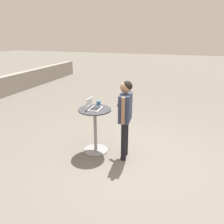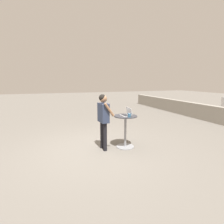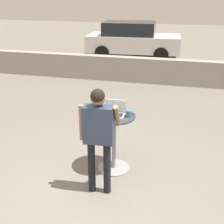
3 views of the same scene
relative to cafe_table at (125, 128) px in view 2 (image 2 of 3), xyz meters
name	(u,v)px [view 2 (image 2 of 3)]	position (x,y,z in m)	size (l,w,h in m)	color
ground_plane	(96,149)	(-0.11, -0.91, -0.59)	(50.00, 50.00, 0.00)	slate
cafe_table	(125,128)	(0.00, 0.00, 0.00)	(0.70, 0.70, 0.99)	gray
laptop	(127,114)	(0.00, 0.04, 0.45)	(0.34, 0.28, 0.24)	silver
coffee_mug	(129,115)	(0.25, 0.01, 0.45)	(0.13, 0.09, 0.11)	#336084
standing_person	(103,115)	(-0.05, -0.68, 0.46)	(0.57, 0.39, 1.66)	black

